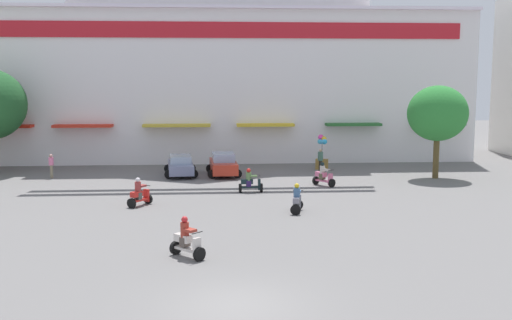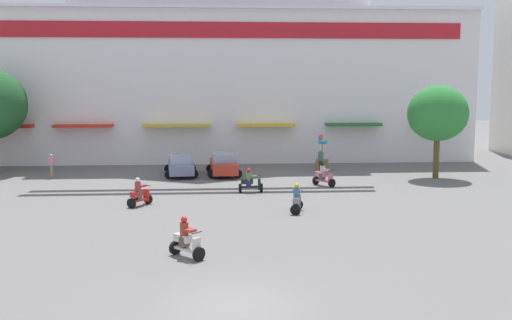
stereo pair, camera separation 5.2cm
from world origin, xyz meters
TOP-DOWN VIEW (x-y plane):
  - ground_plane at (0.00, 13.00)m, footprint 128.00×128.00m
  - colonial_building at (-0.00, 36.67)m, footprint 40.59×18.37m
  - plaza_tree_1 at (14.28, 22.25)m, footprint 4.04×3.47m
  - parked_car_0 at (-2.89, 24.61)m, footprint 2.50×4.50m
  - parked_car_1 at (0.07, 24.43)m, footprint 2.45×4.28m
  - scooter_rider_0 at (-1.66, 5.00)m, footprint 1.39×1.40m
  - scooter_rider_2 at (6.23, 19.87)m, footprint 1.32×1.49m
  - scooter_rider_3 at (1.53, 18.01)m, footprint 1.41×0.55m
  - scooter_rider_4 at (3.52, 12.40)m, footprint 0.83×1.47m
  - scooter_rider_5 at (-4.53, 14.54)m, footprint 1.25×1.49m
  - pedestrian_0 at (7.06, 25.69)m, footprint 0.53×0.53m
  - pedestrian_1 at (-11.48, 24.06)m, footprint 0.45×0.45m
  - balloon_vendor_cart at (7.37, 26.82)m, footprint 1.03×0.82m

SIDE VIEW (x-z plane):
  - ground_plane at x=0.00m, z-range 0.00..0.00m
  - scooter_rider_3 at x=1.53m, z-range -0.13..1.30m
  - scooter_rider_4 at x=3.52m, z-range -0.13..1.37m
  - scooter_rider_2 at x=6.23m, z-range -0.12..1.36m
  - scooter_rider_5 at x=-4.53m, z-range -0.14..1.39m
  - scooter_rider_0 at x=-1.66m, z-range -0.14..1.43m
  - parked_car_0 at x=-2.89m, z-range 0.01..1.41m
  - parked_car_1 at x=0.07m, z-range 0.00..1.56m
  - pedestrian_0 at x=7.06m, z-range 0.10..1.75m
  - pedestrian_1 at x=-11.48m, z-range 0.13..1.77m
  - balloon_vendor_cart at x=7.37m, z-range -0.10..2.46m
  - plaza_tree_1 at x=14.28m, z-range 1.23..7.45m
  - colonial_building at x=0.00m, z-range -1.65..20.65m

